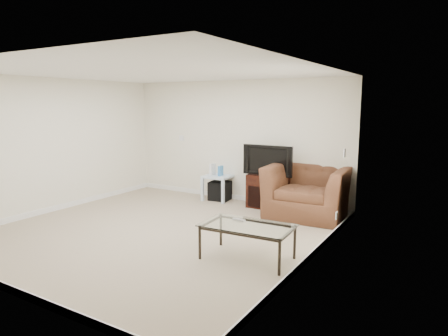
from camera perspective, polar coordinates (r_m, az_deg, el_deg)
The scene contains 18 objects.
floor at distance 6.59m, azimuth -9.26°, elevation -8.84°, with size 5.00×5.00×0.00m, color tan.
ceiling at distance 6.28m, azimuth -9.86°, elevation 13.40°, with size 5.00×5.00×0.00m, color white.
wall_back at distance 8.36m, azimuth 1.66°, elevation 3.87°, with size 5.00×0.02×2.50m, color silver.
wall_left at distance 8.16m, azimuth -23.05°, elevation 3.01°, with size 0.02×5.00×2.50m, color silver.
wall_right at distance 5.07m, azimuth 12.47°, elevation 0.18°, with size 0.02×5.00×2.50m, color silver.
plate_back at distance 9.12m, azimuth -6.08°, elevation 4.27°, with size 0.12×0.02×0.12m, color white.
plate_right_switch at distance 6.60m, azimuth 16.84°, elevation 2.05°, with size 0.02×0.09×0.13m, color white.
plate_right_outlet at distance 6.49m, azimuth 15.78°, elevation -6.57°, with size 0.02×0.08×0.12m, color white.
tv_stand at distance 7.91m, azimuth 6.55°, elevation -3.26°, with size 0.79×0.55×0.66m, color black, non-canonical shape.
dvd_player at distance 7.82m, azimuth 6.45°, elevation -1.75°, with size 0.40×0.28×0.06m, color black.
television at distance 7.77m, azimuth 6.53°, elevation 1.18°, with size 0.95×0.19×0.59m, color black.
side_table at distance 8.47m, azimuth -0.81°, elevation -2.81°, with size 0.55×0.55×0.53m, color silver, non-canonical shape.
subwoofer at distance 8.49m, azimuth -0.54°, elevation -3.31°, with size 0.41×0.41×0.41m, color black.
game_console at distance 8.44m, azimuth -1.67°, elevation -0.19°, with size 0.06×0.18×0.24m, color white.
game_case at distance 8.35m, azimuth -0.49°, elevation -0.41°, with size 0.06×0.15×0.21m, color #337FCC.
recliner at distance 7.33m, azimuth 11.85°, elevation -2.08°, with size 1.41×0.92×1.23m, color #4F2E1C.
coffee_table at distance 5.33m, azimuth 3.34°, elevation -10.51°, with size 1.18×0.67×0.46m, color black, non-canonical shape.
remote at distance 5.43m, azimuth 2.16°, elevation -7.40°, with size 0.19×0.05×0.02m, color #B2B2B7.
Camera 1 is at (4.08, -4.75, 2.03)m, focal length 32.00 mm.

